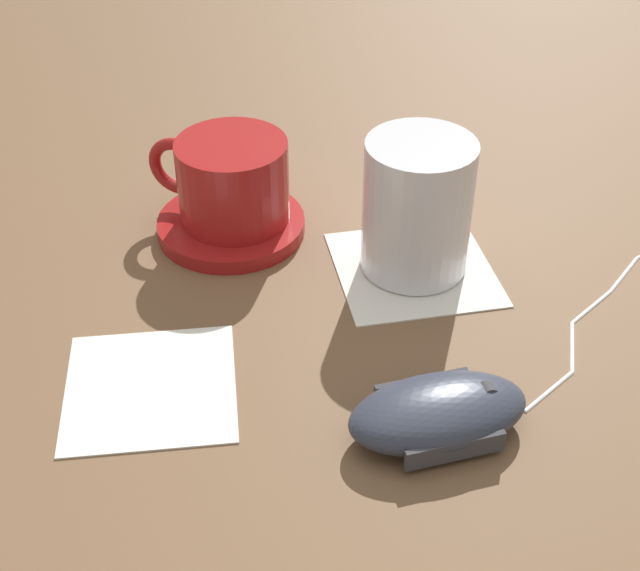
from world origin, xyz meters
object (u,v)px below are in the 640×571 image
(coffee_cup, at_px, (231,180))
(computer_mouse, at_px, (438,412))
(saucer, at_px, (231,225))
(drinking_glass, at_px, (417,207))

(coffee_cup, bearing_deg, computer_mouse, -147.77)
(saucer, distance_m, coffee_cup, 0.04)
(coffee_cup, height_order, drinking_glass, drinking_glass)
(coffee_cup, bearing_deg, saucer, 160.80)
(saucer, relative_size, drinking_glass, 1.15)
(saucer, height_order, computer_mouse, computer_mouse)
(saucer, relative_size, coffee_cup, 1.04)
(drinking_glass, bearing_deg, saucer, 71.48)
(saucer, distance_m, drinking_glass, 0.16)
(coffee_cup, distance_m, drinking_glass, 0.16)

